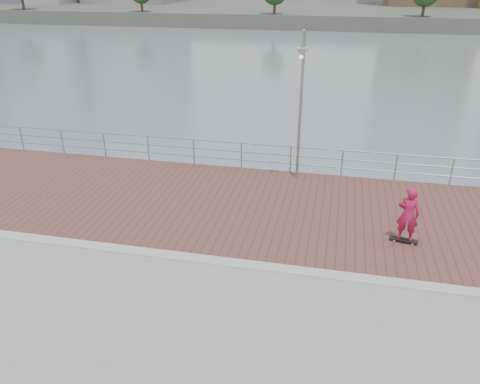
# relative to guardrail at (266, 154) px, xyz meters

# --- Properties ---
(water) EXTENTS (400.00, 400.00, 0.00)m
(water) POSITION_rel_guardrail_xyz_m (-0.00, -7.00, -2.69)
(water) COLOR slate
(water) RESTS_ON ground
(brick_lane) EXTENTS (40.00, 6.80, 0.02)m
(brick_lane) POSITION_rel_guardrail_xyz_m (-0.00, -3.40, -0.68)
(brick_lane) COLOR brown
(brick_lane) RESTS_ON seawall
(curb) EXTENTS (40.00, 0.40, 0.06)m
(curb) POSITION_rel_guardrail_xyz_m (-0.00, -7.00, -0.66)
(curb) COLOR #B7B5AD
(curb) RESTS_ON seawall
(far_shore) EXTENTS (320.00, 95.00, 2.50)m
(far_shore) POSITION_rel_guardrail_xyz_m (-0.00, 115.50, -1.44)
(far_shore) COLOR #4C5142
(far_shore) RESTS_ON ground
(guardrail) EXTENTS (39.06, 0.06, 1.13)m
(guardrail) POSITION_rel_guardrail_xyz_m (0.00, 0.00, 0.00)
(guardrail) COLOR #8C9EA8
(guardrail) RESTS_ON brick_lane
(street_lamp) EXTENTS (0.40, 1.15, 5.42)m
(street_lamp) POSITION_rel_guardrail_xyz_m (1.35, -0.90, 3.16)
(street_lamp) COLOR gray
(street_lamp) RESTS_ON brick_lane
(skateboard) EXTENTS (0.85, 0.34, 0.10)m
(skateboard) POSITION_rel_guardrail_xyz_m (5.05, -4.78, -0.60)
(skateboard) COLOR black
(skateboard) RESTS_ON brick_lane
(skateboarder) EXTENTS (0.69, 0.51, 1.74)m
(skateboarder) POSITION_rel_guardrail_xyz_m (5.05, -4.78, 0.28)
(skateboarder) COLOR #B81844
(skateboarder) RESTS_ON skateboard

